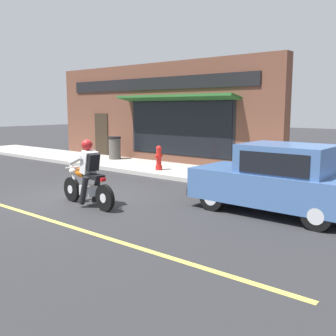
{
  "coord_description": "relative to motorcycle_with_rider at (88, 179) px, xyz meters",
  "views": [
    {
      "loc": [
        -6.4,
        -8.35,
        2.35
      ],
      "look_at": [
        0.66,
        -2.5,
        0.95
      ],
      "focal_mm": 42.0,
      "sensor_mm": 36.0,
      "label": 1
    }
  ],
  "objects": [
    {
      "name": "ground_plane",
      "position": [
        0.48,
        0.94,
        -0.68
      ],
      "size": [
        80.0,
        80.0,
        0.0
      ],
      "primitive_type": "plane",
      "color": "#2B2B2D"
    },
    {
      "name": "sidewalk_curb",
      "position": [
        5.23,
        3.94,
        -0.61
      ],
      "size": [
        2.6,
        22.0,
        0.14
      ],
      "primitive_type": "cube",
      "color": "#ADAAA3",
      "rests_on": "ground"
    },
    {
      "name": "storefront_building",
      "position": [
        6.76,
        3.73,
        1.43
      ],
      "size": [
        1.25,
        11.71,
        4.2
      ],
      "color": "brown",
      "rests_on": "ground"
    },
    {
      "name": "motorcycle_with_rider",
      "position": [
        0.0,
        0.0,
        0.0
      ],
      "size": [
        0.6,
        2.02,
        1.62
      ],
      "color": "black",
      "rests_on": "ground"
    },
    {
      "name": "car_hatchback",
      "position": [
        2.29,
        -3.81,
        0.09
      ],
      "size": [
        1.64,
        3.78,
        1.57
      ],
      "color": "black",
      "rests_on": "ground"
    },
    {
      "name": "fire_hydrant",
      "position": [
        4.67,
        1.78,
        -0.11
      ],
      "size": [
        0.36,
        0.24,
        0.88
      ],
      "color": "red",
      "rests_on": "sidewalk_curb"
    },
    {
      "name": "trash_bin",
      "position": [
        5.76,
        5.28,
        -0.04
      ],
      "size": [
        0.56,
        0.56,
        0.98
      ],
      "color": "#514C47",
      "rests_on": "sidewalk_curb"
    }
  ]
}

